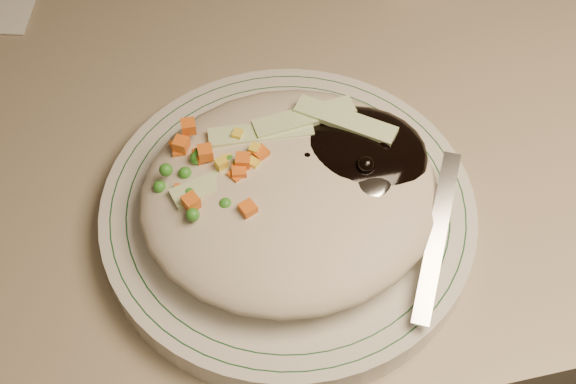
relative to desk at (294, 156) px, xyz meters
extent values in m
cube|color=gray|center=(0.00, 0.00, 0.18)|extent=(1.40, 0.70, 0.04)
cylinder|color=silver|center=(-0.05, -0.21, 0.21)|extent=(0.25, 0.25, 0.02)
torus|color=#144723|center=(-0.05, -0.21, 0.22)|extent=(0.24, 0.24, 0.00)
torus|color=#144723|center=(-0.05, -0.21, 0.22)|extent=(0.21, 0.21, 0.00)
ellipsoid|color=#BCB098|center=(-0.05, -0.21, 0.24)|extent=(0.19, 0.18, 0.04)
ellipsoid|color=black|center=(-0.01, -0.20, 0.25)|extent=(0.10, 0.09, 0.03)
ellipsoid|color=orange|center=(-0.10, -0.19, 0.24)|extent=(0.08, 0.08, 0.02)
sphere|color=black|center=(-0.04, -0.20, 0.25)|extent=(0.01, 0.01, 0.01)
sphere|color=black|center=(-0.01, -0.19, 0.25)|extent=(0.01, 0.01, 0.01)
sphere|color=black|center=(0.01, -0.20, 0.26)|extent=(0.01, 0.01, 0.01)
sphere|color=black|center=(0.01, -0.19, 0.25)|extent=(0.01, 0.01, 0.01)
sphere|color=black|center=(-0.01, -0.22, 0.26)|extent=(0.01, 0.01, 0.01)
sphere|color=black|center=(-0.01, -0.20, 0.25)|extent=(0.01, 0.01, 0.01)
sphere|color=black|center=(0.00, -0.19, 0.25)|extent=(0.01, 0.01, 0.01)
cube|color=orange|center=(-0.10, -0.19, 0.26)|extent=(0.01, 0.01, 0.01)
cube|color=orange|center=(-0.09, -0.21, 0.25)|extent=(0.01, 0.01, 0.01)
cube|color=orange|center=(-0.12, -0.17, 0.26)|extent=(0.01, 0.01, 0.01)
cube|color=orange|center=(-0.08, -0.20, 0.26)|extent=(0.01, 0.01, 0.01)
cube|color=orange|center=(-0.08, -0.20, 0.26)|extent=(0.01, 0.01, 0.01)
cube|color=orange|center=(-0.12, -0.17, 0.25)|extent=(0.01, 0.01, 0.01)
cube|color=orange|center=(-0.10, -0.18, 0.26)|extent=(0.01, 0.01, 0.01)
cube|color=orange|center=(-0.09, -0.20, 0.26)|extent=(0.01, 0.01, 0.01)
cube|color=orange|center=(-0.07, -0.19, 0.26)|extent=(0.01, 0.01, 0.01)
cube|color=orange|center=(-0.11, -0.16, 0.26)|extent=(0.01, 0.01, 0.01)
cube|color=orange|center=(-0.12, -0.22, 0.26)|extent=(0.01, 0.01, 0.01)
cube|color=orange|center=(-0.08, -0.23, 0.26)|extent=(0.01, 0.01, 0.01)
cube|color=orange|center=(-0.12, -0.21, 0.25)|extent=(0.01, 0.01, 0.01)
cube|color=orange|center=(-0.12, -0.17, 0.25)|extent=(0.01, 0.01, 0.01)
sphere|color=#388C28|center=(-0.08, -0.19, 0.25)|extent=(0.01, 0.01, 0.01)
sphere|color=#388C28|center=(-0.12, -0.23, 0.26)|extent=(0.01, 0.01, 0.01)
sphere|color=#388C28|center=(-0.12, -0.19, 0.26)|extent=(0.01, 0.01, 0.01)
sphere|color=#388C28|center=(-0.13, -0.19, 0.26)|extent=(0.01, 0.01, 0.01)
sphere|color=#388C28|center=(-0.09, -0.19, 0.25)|extent=(0.01, 0.01, 0.01)
sphere|color=#388C28|center=(-0.08, -0.22, 0.25)|extent=(0.01, 0.01, 0.01)
sphere|color=#388C28|center=(-0.10, -0.20, 0.25)|extent=(0.01, 0.01, 0.01)
sphere|color=#388C28|center=(-0.11, -0.22, 0.25)|extent=(0.01, 0.01, 0.01)
sphere|color=#388C28|center=(-0.13, -0.20, 0.25)|extent=(0.01, 0.01, 0.01)
sphere|color=#388C28|center=(-0.11, -0.18, 0.26)|extent=(0.01, 0.01, 0.01)
sphere|color=#388C28|center=(-0.11, -0.19, 0.26)|extent=(0.01, 0.01, 0.01)
sphere|color=#388C28|center=(-0.12, -0.21, 0.25)|extent=(0.01, 0.01, 0.01)
sphere|color=#388C28|center=(-0.10, -0.22, 0.26)|extent=(0.01, 0.01, 0.01)
sphere|color=#388C28|center=(-0.06, -0.17, 0.25)|extent=(0.01, 0.01, 0.01)
cube|color=yellow|center=(-0.09, -0.19, 0.25)|extent=(0.01, 0.01, 0.01)
cube|color=yellow|center=(-0.07, -0.20, 0.26)|extent=(0.01, 0.01, 0.01)
cube|color=yellow|center=(-0.10, -0.19, 0.25)|extent=(0.01, 0.01, 0.01)
cube|color=yellow|center=(-0.09, -0.20, 0.26)|extent=(0.01, 0.01, 0.01)
cube|color=yellow|center=(-0.10, -0.20, 0.25)|extent=(0.01, 0.01, 0.01)
cube|color=yellow|center=(-0.07, -0.19, 0.26)|extent=(0.01, 0.01, 0.01)
cube|color=yellow|center=(-0.08, -0.17, 0.26)|extent=(0.01, 0.01, 0.01)
cube|color=yellow|center=(-0.09, -0.20, 0.25)|extent=(0.01, 0.01, 0.01)
cube|color=#B2D18C|center=(-0.06, -0.17, 0.26)|extent=(0.07, 0.02, 0.00)
cube|color=#B2D18C|center=(-0.03, -0.17, 0.26)|extent=(0.07, 0.02, 0.00)
cube|color=#B2D18C|center=(-0.09, -0.20, 0.26)|extent=(0.07, 0.03, 0.00)
cube|color=#B2D18C|center=(-0.01, -0.18, 0.26)|extent=(0.06, 0.05, 0.00)
ellipsoid|color=silver|center=(-0.01, -0.22, 0.25)|extent=(0.05, 0.06, 0.01)
cube|color=silver|center=(0.03, -0.27, 0.24)|extent=(0.06, 0.11, 0.03)
camera|label=1|loc=(-0.12, -0.50, 0.66)|focal=50.00mm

